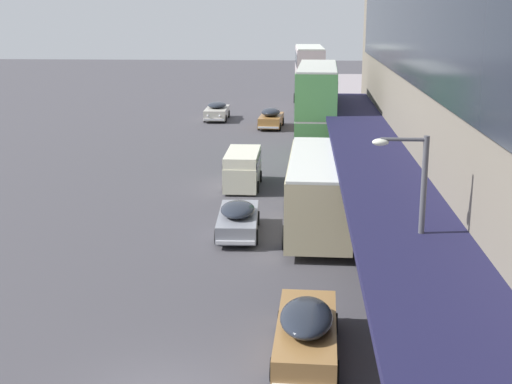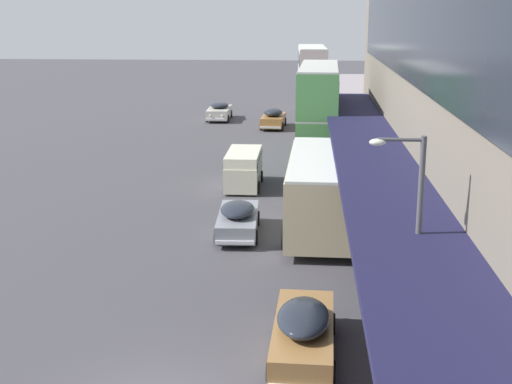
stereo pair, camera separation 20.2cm
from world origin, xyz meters
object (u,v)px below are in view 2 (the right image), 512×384
Objects in this scene: sedan_second_near at (303,331)px; sedan_trailing_mid at (273,118)px; transit_bus_kerbside_far at (319,188)px; sedan_oncoming_front at (238,219)px; street_lamp at (412,226)px; sedan_lead_near at (219,111)px; transit_bus_kerbside_rear at (312,75)px; fire_hydrant at (419,348)px; pedestrian_at_kerb at (407,294)px; vw_van at (244,167)px; transit_bus_kerbside_front at (318,109)px; sedan_far_back at (315,119)px.

sedan_trailing_mid is (-2.66, 39.22, 0.03)m from sedan_second_near.
sedan_second_near is at bearing -92.80° from transit_bus_kerbside_far.
sedan_oncoming_front is 0.77× the size of street_lamp.
sedan_lead_near is at bearing 104.56° from transit_bus_kerbside_far.
sedan_oncoming_front is at bearing 118.98° from street_lamp.
transit_bus_kerbside_far is 1.97× the size of sedan_lead_near.
transit_bus_kerbside_rear is 14.20× the size of fire_hydrant.
transit_bus_kerbside_far reaches higher than pedestrian_at_kerb.
vw_van is at bearing 93.27° from sedan_oncoming_front.
sedan_second_near is (7.56, -43.29, 0.01)m from sedan_lead_near.
sedan_second_near is at bearing -168.89° from street_lamp.
transit_bus_kerbside_far is 13.52× the size of fire_hydrant.
sedan_lead_near is at bearing 117.50° from transit_bus_kerbside_front.
sedan_trailing_mid is 0.76× the size of street_lamp.
transit_bus_kerbside_rear is at bearing 85.35° from sedan_oncoming_front.
transit_bus_kerbside_rear is 2.06× the size of sedan_far_back.
sedan_far_back is at bearing 93.09° from street_lamp.
transit_bus_kerbside_rear is at bearing 76.09° from sedan_trailing_mid.
transit_bus_kerbside_front is at bearing 77.62° from sedan_oncoming_front.
street_lamp is (5.53, -38.65, 2.91)m from sedan_trailing_mid.
transit_bus_kerbside_far is at bearing -83.21° from sedan_trailing_mid.
pedestrian_at_kerb is at bearing -56.81° from sedan_oncoming_front.
transit_bus_kerbside_rear is at bearing 91.28° from sedan_far_back.
fire_hydrant is (3.14, -0.21, -0.27)m from sedan_second_near.
sedan_lead_near is at bearing 103.71° from street_lamp.
sedan_second_near is 2.70× the size of pedestrian_at_kerb.
sedan_trailing_mid is at bearing -39.74° from sedan_lead_near.
transit_bus_kerbside_far is at bearing 87.20° from sedan_second_near.
sedan_trailing_mid is 37.81m from pedestrian_at_kerb.
sedan_lead_near is 1.00× the size of sedan_far_back.
pedestrian_at_kerb is 2.65× the size of fire_hydrant.
pedestrian_at_kerb is at bearing -81.29° from sedan_trailing_mid.
sedan_trailing_mid is (4.89, -4.07, 0.03)m from sedan_lead_near.
street_lamp is (2.87, 0.56, 2.93)m from sedan_second_near.
sedan_trailing_mid is (-3.14, -12.69, -2.37)m from transit_bus_kerbside_rear.
pedestrian_at_kerb is at bearing 31.17° from sedan_second_near.
transit_bus_kerbside_far is 12.49m from fire_hydrant.
sedan_trailing_mid reaches higher than sedan_lead_near.
pedestrian_at_kerb is at bearing -86.51° from sedan_far_back.
sedan_second_near is at bearing -91.58° from transit_bus_kerbside_front.
transit_bus_kerbside_far is 2.03× the size of sedan_oncoming_front.
sedan_second_near is at bearing -91.09° from sedan_far_back.
sedan_second_near is 4.14m from street_lamp.
pedestrian_at_kerb reaches higher than sedan_oncoming_front.
sedan_lead_near is 2.59× the size of pedestrian_at_kerb.
sedan_far_back is (0.00, 12.35, -2.50)m from transit_bus_kerbside_front.
vw_van is at bearing -101.42° from sedan_far_back.
transit_bus_kerbside_rear is (-0.27, 24.59, -0.04)m from transit_bus_kerbside_front.
street_lamp reaches higher than transit_bus_kerbside_far.
sedan_far_back is at bearing -88.72° from transit_bus_kerbside_rear.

